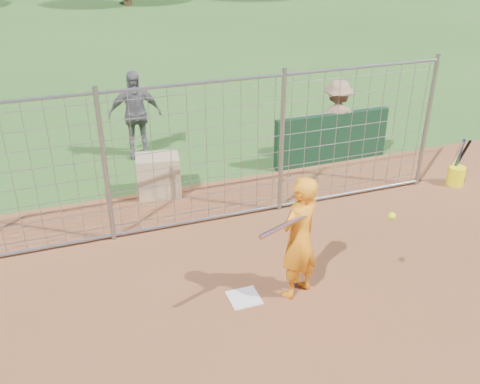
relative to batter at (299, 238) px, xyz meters
name	(u,v)px	position (x,y,z in m)	size (l,w,h in m)	color
ground	(239,290)	(-0.74, 0.32, -0.91)	(100.00, 100.00, 0.00)	#2D591E
home_plate	(244,298)	(-0.74, 0.12, -0.90)	(0.43, 0.43, 0.02)	silver
dugout_wall	(331,138)	(2.66, 3.92, -0.36)	(2.60, 0.20, 1.10)	#11381E
batter	(299,238)	(0.00, 0.00, 0.00)	(0.67, 0.44, 1.83)	orange
bystander_b	(135,115)	(-1.23, 5.66, 0.06)	(1.14, 0.47, 1.94)	#5E5C62
bystander_c	(336,121)	(2.82, 4.06, -0.03)	(1.14, 0.65, 1.76)	#926B4F
equipment_bin	(159,176)	(-1.18, 3.66, -0.51)	(0.80, 0.55, 0.80)	tan
equipment_in_play	(311,223)	(0.00, -0.31, 0.41)	(1.85, 0.53, 0.10)	silver
bucket_with_bats	(456,173)	(4.48, 2.08, -0.67)	(0.34, 0.38, 0.97)	#FFF90D
backstop_fence	(198,157)	(-0.74, 2.32, 0.35)	(9.08, 0.08, 2.60)	gray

